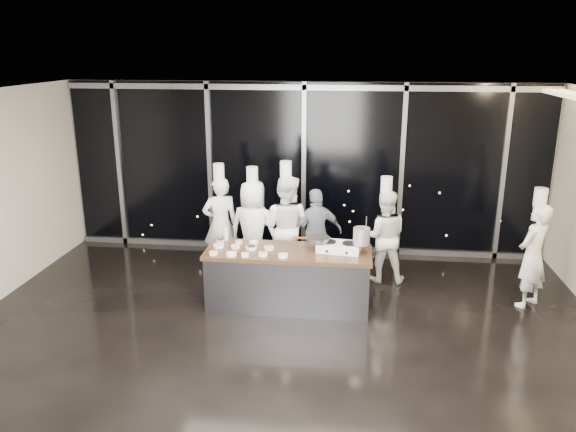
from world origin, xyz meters
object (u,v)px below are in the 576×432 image
(stove, at_px, (339,247))
(frying_pan, at_px, (318,239))
(chef_right, at_px, (384,236))
(chef_side, at_px, (533,254))
(guest, at_px, (316,233))
(stock_pot, at_px, (361,236))
(chef_left, at_px, (253,229))
(demo_counter, at_px, (288,278))
(chef_far_left, at_px, (221,223))
(chef_center, at_px, (286,227))

(stove, height_order, frying_pan, frying_pan)
(chef_right, bearing_deg, chef_side, 161.03)
(guest, distance_m, chef_right, 1.12)
(stock_pot, height_order, chef_side, chef_side)
(frying_pan, relative_size, chef_side, 0.32)
(stock_pot, xyz_separation_m, chef_left, (-1.79, 1.08, -0.31))
(frying_pan, bearing_deg, demo_counter, -159.84)
(demo_counter, distance_m, stove, 0.91)
(stove, height_order, chef_right, chef_right)
(frying_pan, xyz_separation_m, guest, (-0.10, 1.12, -0.29))
(stove, bearing_deg, stock_pot, -2.12)
(stove, relative_size, chef_right, 0.37)
(frying_pan, distance_m, chef_far_left, 2.16)
(demo_counter, height_order, chef_center, chef_center)
(chef_side, bearing_deg, stock_pot, -34.40)
(chef_left, bearing_deg, demo_counter, 133.35)
(stock_pot, xyz_separation_m, chef_side, (2.55, 0.43, -0.33))
(chef_left, bearing_deg, chef_far_left, -9.56)
(chef_far_left, bearing_deg, stock_pot, 129.10)
(stove, relative_size, chef_side, 0.36)
(stove, height_order, stock_pot, stock_pot)
(frying_pan, distance_m, chef_left, 1.55)
(frying_pan, relative_size, guest, 0.38)
(chef_far_left, xyz_separation_m, chef_right, (2.80, -0.14, -0.07))
(frying_pan, height_order, chef_center, chef_center)
(guest, bearing_deg, chef_far_left, -27.66)
(chef_far_left, bearing_deg, chef_left, 137.90)
(demo_counter, bearing_deg, frying_pan, 12.67)
(stove, xyz_separation_m, chef_side, (2.88, 0.38, -0.13))
(frying_pan, relative_size, chef_center, 0.29)
(guest, bearing_deg, chef_side, 142.74)
(chef_center, bearing_deg, stove, 146.30)
(chef_right, relative_size, chef_side, 0.97)
(stock_pot, xyz_separation_m, chef_right, (0.39, 1.16, -0.37))
(frying_pan, distance_m, chef_right, 1.51)
(chef_far_left, relative_size, chef_side, 1.04)
(stove, bearing_deg, chef_far_left, 156.76)
(chef_side, bearing_deg, demo_counter, -36.89)
(chef_far_left, relative_size, chef_center, 0.95)
(frying_pan, height_order, chef_far_left, chef_far_left)
(stock_pot, bearing_deg, frying_pan, 172.94)
(chef_left, relative_size, chef_right, 1.07)
(chef_far_left, distance_m, guest, 1.68)
(frying_pan, relative_size, stock_pot, 2.41)
(stock_pot, relative_size, chef_far_left, 0.13)
(chef_center, distance_m, chef_side, 3.85)
(stove, relative_size, chef_left, 0.35)
(guest, bearing_deg, stove, 85.56)
(frying_pan, xyz_separation_m, chef_side, (3.19, 0.35, -0.24))
(chef_center, bearing_deg, chef_far_left, 5.82)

